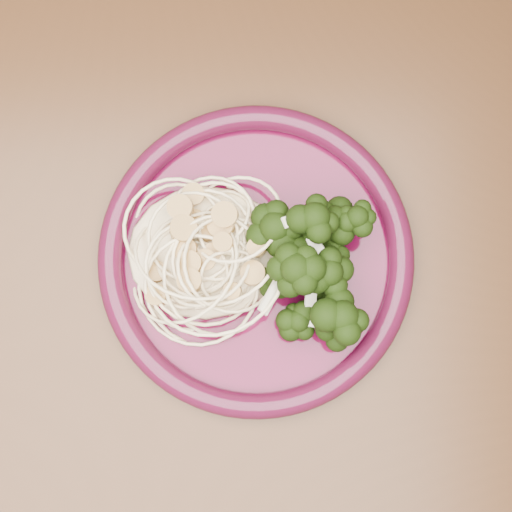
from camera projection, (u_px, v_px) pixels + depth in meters
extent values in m
plane|color=#52311C|center=(293.00, 278.00, 1.32)|extent=(3.50, 3.50, 0.00)
cube|color=#472814|center=(337.00, 176.00, 0.60)|extent=(1.20, 0.80, 0.04)
cylinder|color=#470721|center=(256.00, 259.00, 0.56)|extent=(0.27, 0.27, 0.01)
torus|color=#470D25|center=(256.00, 258.00, 0.56)|extent=(0.28, 0.28, 0.02)
ellipsoid|color=beige|center=(204.00, 250.00, 0.55)|extent=(0.14, 0.12, 0.03)
ellipsoid|color=black|center=(320.00, 262.00, 0.54)|extent=(0.10, 0.14, 0.05)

